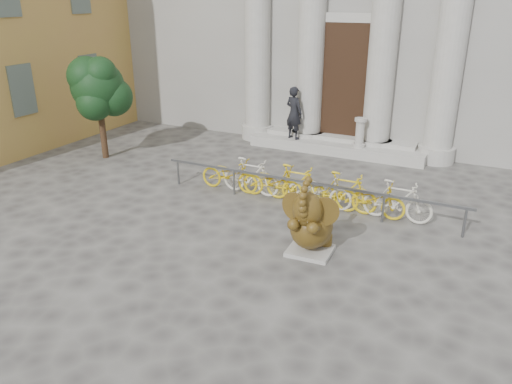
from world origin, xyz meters
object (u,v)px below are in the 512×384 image
at_px(bike_rack, 307,186).
at_px(pedestrian, 294,113).
at_px(tree, 98,88).
at_px(elephant_statue, 311,225).

xyz_separation_m(bike_rack, pedestrian, (-2.18, 4.46, 0.76)).
bearing_deg(tree, elephant_statue, -20.90).
bearing_deg(elephant_statue, bike_rack, 109.66).
distance_m(elephant_statue, pedestrian, 7.62).
xyz_separation_m(elephant_statue, pedestrian, (-3.18, 6.90, 0.61)).
distance_m(elephant_statue, bike_rack, 2.64).
relative_size(bike_rack, pedestrian, 4.44).
distance_m(bike_rack, pedestrian, 5.02).
height_order(elephant_statue, pedestrian, pedestrian).
xyz_separation_m(elephant_statue, tree, (-8.34, 3.19, 1.64)).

